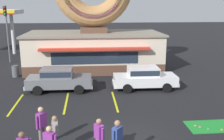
# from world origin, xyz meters

# --- Properties ---
(donut_shop_building) EXTENTS (12.30, 6.75, 10.96)m
(donut_shop_building) POSITION_xyz_m (-0.84, 13.94, 3.74)
(donut_shop_building) COLOR brown
(donut_shop_building) RESTS_ON ground
(putting_mat) EXTENTS (3.29, 1.38, 0.03)m
(putting_mat) POSITION_xyz_m (4.99, 1.03, 0.01)
(putting_mat) COLOR #1E842D
(putting_mat) RESTS_ON ground
(mini_donut_near_left) EXTENTS (0.13, 0.13, 0.04)m
(mini_donut_near_left) POSITION_xyz_m (3.91, 0.94, 0.05)
(mini_donut_near_left) COLOR #D8667F
(mini_donut_near_left) RESTS_ON putting_mat
(mini_donut_near_right) EXTENTS (0.13, 0.13, 0.04)m
(mini_donut_near_right) POSITION_xyz_m (3.75, 1.12, 0.05)
(mini_donut_near_right) COLOR #D17F47
(mini_donut_near_right) RESTS_ON putting_mat
(mini_donut_mid_left) EXTENTS (0.13, 0.13, 0.04)m
(mini_donut_mid_left) POSITION_xyz_m (4.83, 0.57, 0.05)
(mini_donut_mid_left) COLOR #D17F47
(mini_donut_mid_left) RESTS_ON putting_mat
(golf_ball) EXTENTS (0.04, 0.04, 0.04)m
(golf_ball) POSITION_xyz_m (4.22, 0.71, 0.05)
(golf_ball) COLOR white
(golf_ball) RESTS_ON putting_mat
(car_white) EXTENTS (4.59, 2.04, 1.60)m
(car_white) POSITION_xyz_m (2.51, 7.28, 0.87)
(car_white) COLOR silver
(car_white) RESTS_ON ground
(car_grey) EXTENTS (4.59, 2.04, 1.60)m
(car_grey) POSITION_xyz_m (-3.49, 7.45, 0.87)
(car_grey) COLOR slate
(car_grey) RESTS_ON ground
(pedestrian_hooded_kid) EXTENTS (0.44, 0.46, 1.73)m
(pedestrian_hooded_kid) POSITION_xyz_m (-0.42, -1.54, 0.97)
(pedestrian_hooded_kid) COLOR #474C66
(pedestrian_hooded_kid) RESTS_ON ground
(pedestrian_leather_jacket_man) EXTENTS (0.40, 0.53, 1.62)m
(pedestrian_leather_jacket_man) POSITION_xyz_m (-1.08, -1.09, 0.89)
(pedestrian_leather_jacket_man) COLOR #7F7056
(pedestrian_leather_jacket_man) RESTS_ON ground
(pedestrian_beanie_man) EXTENTS (0.42, 0.50, 1.74)m
(pedestrian_beanie_man) POSITION_xyz_m (-3.43, 0.03, 0.97)
(pedestrian_beanie_man) COLOR slate
(pedestrian_beanie_man) RESTS_ON ground
(pedestrian_crossing_woman) EXTENTS (0.28, 0.59, 1.59)m
(pedestrian_crossing_woman) POSITION_xyz_m (-2.81, -0.59, 0.87)
(pedestrian_crossing_woman) COLOR #232328
(pedestrian_crossing_woman) RESTS_ON ground
(trash_bin) EXTENTS (0.57, 0.57, 0.97)m
(trash_bin) POSITION_xyz_m (-7.46, 11.44, 0.50)
(trash_bin) COLOR #51565B
(trash_bin) RESTS_ON ground
(traffic_light_pole) EXTENTS (0.28, 0.47, 5.80)m
(traffic_light_pole) POSITION_xyz_m (-9.52, 17.24, 3.71)
(traffic_light_pole) COLOR #595B60
(traffic_light_pole) RESTS_ON ground
(parking_stripe_left) EXTENTS (0.12, 3.60, 0.01)m
(parking_stripe_left) POSITION_xyz_m (-5.83, 5.00, 0.00)
(parking_stripe_left) COLOR yellow
(parking_stripe_left) RESTS_ON ground
(parking_stripe_mid_left) EXTENTS (0.12, 3.60, 0.01)m
(parking_stripe_mid_left) POSITION_xyz_m (-2.83, 5.00, 0.00)
(parking_stripe_mid_left) COLOR yellow
(parking_stripe_mid_left) RESTS_ON ground
(parking_stripe_centre) EXTENTS (0.12, 3.60, 0.01)m
(parking_stripe_centre) POSITION_xyz_m (0.17, 5.00, 0.00)
(parking_stripe_centre) COLOR yellow
(parking_stripe_centre) RESTS_ON ground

